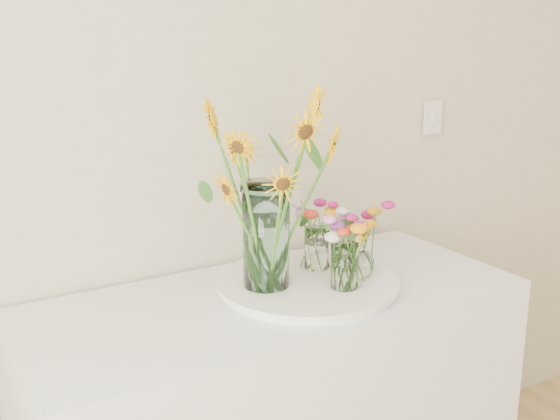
{
  "coord_description": "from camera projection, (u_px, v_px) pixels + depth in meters",
  "views": [
    {
      "loc": [
        -1.12,
        0.37,
        1.65
      ],
      "look_at": [
        -0.18,
        1.91,
        1.15
      ],
      "focal_mm": 45.0,
      "sensor_mm": 36.0,
      "label": 1
    }
  ],
  "objects": [
    {
      "name": "tray",
      "position": [
        307.0,
        285.0,
        1.99
      ],
      "size": [
        0.5,
        0.5,
        0.02
      ],
      "primitive_type": "cylinder",
      "color": "white",
      "rests_on": "counter"
    },
    {
      "name": "mason_jar",
      "position": [
        266.0,
        236.0,
        1.9
      ],
      "size": [
        0.17,
        0.17,
        0.3
      ],
      "primitive_type": "cylinder",
      "rotation": [
        0.0,
        0.0,
        0.41
      ],
      "color": "#A7D9CF",
      "rests_on": "tray"
    },
    {
      "name": "sunflower_bouquet",
      "position": [
        266.0,
        189.0,
        1.87
      ],
      "size": [
        0.92,
        0.92,
        0.56
      ],
      "primitive_type": null,
      "rotation": [
        0.0,
        0.0,
        0.41
      ],
      "color": "#FDB805",
      "rests_on": "tray"
    },
    {
      "name": "small_vase_a",
      "position": [
        345.0,
        267.0,
        1.91
      ],
      "size": [
        0.09,
        0.09,
        0.13
      ],
      "primitive_type": "cylinder",
      "rotation": [
        0.0,
        0.0,
        0.22
      ],
      "color": "white",
      "rests_on": "tray"
    },
    {
      "name": "wildflower_posy_a",
      "position": [
        345.0,
        251.0,
        1.9
      ],
      "size": [
        0.18,
        0.18,
        0.22
      ],
      "primitive_type": null,
      "color": "orange",
      "rests_on": "tray"
    },
    {
      "name": "small_vase_b",
      "position": [
        359.0,
        254.0,
        2.0
      ],
      "size": [
        0.12,
        0.12,
        0.14
      ],
      "primitive_type": null,
      "rotation": [
        0.0,
        0.0,
        0.42
      ],
      "color": "white",
      "rests_on": "tray"
    },
    {
      "name": "wildflower_posy_b",
      "position": [
        359.0,
        239.0,
        1.99
      ],
      "size": [
        0.22,
        0.22,
        0.23
      ],
      "primitive_type": null,
      "color": "orange",
      "rests_on": "tray"
    },
    {
      "name": "small_vase_c",
      "position": [
        317.0,
        249.0,
        2.07
      ],
      "size": [
        0.08,
        0.08,
        0.13
      ],
      "primitive_type": "cylinder",
      "rotation": [
        0.0,
        0.0,
        -0.08
      ],
      "color": "white",
      "rests_on": "tray"
    },
    {
      "name": "wildflower_posy_c",
      "position": [
        317.0,
        234.0,
        2.05
      ],
      "size": [
        0.19,
        0.19,
        0.22
      ],
      "primitive_type": null,
      "color": "orange",
      "rests_on": "tray"
    }
  ]
}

